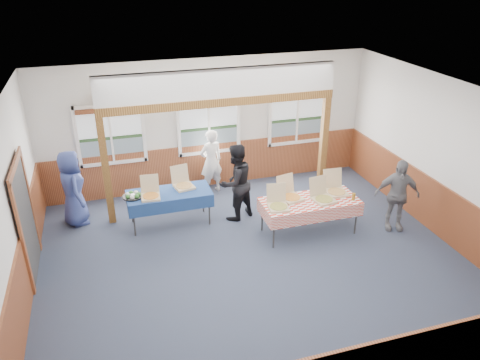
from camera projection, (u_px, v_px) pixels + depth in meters
name	position (u px, v px, depth m)	size (l,w,h in m)	color
floor	(253.00, 260.00, 8.96)	(8.00, 8.00, 0.00)	#272D3F
ceiling	(256.00, 97.00, 7.58)	(8.00, 8.00, 0.00)	white
wall_back	(209.00, 124.00, 11.29)	(8.00, 8.00, 0.00)	silver
wall_front	(354.00, 317.00, 5.25)	(8.00, 8.00, 0.00)	silver
wall_left	(9.00, 219.00, 7.22)	(8.00, 8.00, 0.00)	silver
wall_right	(444.00, 160.00, 9.32)	(8.00, 8.00, 0.00)	silver
wainscot_back	(210.00, 165.00, 11.72)	(7.98, 0.05, 1.10)	brown
wainscot_left	(25.00, 274.00, 7.68)	(0.05, 6.98, 1.10)	brown
wainscot_right	(434.00, 206.00, 9.77)	(0.05, 6.98, 1.10)	brown
cased_opening	(25.00, 221.00, 8.24)	(0.06, 1.30, 2.10)	#313131
window_left	(110.00, 131.00, 10.62)	(1.56, 0.10, 1.46)	white
window_mid	(209.00, 122.00, 11.22)	(1.56, 0.10, 1.46)	white
window_right	(297.00, 113.00, 11.83)	(1.56, 0.10, 1.46)	white
post_left	(106.00, 172.00, 9.77)	(0.15, 0.15, 2.40)	#573413
post_right	(323.00, 146.00, 11.09)	(0.15, 0.15, 2.40)	#573413
cross_beam	(221.00, 102.00, 9.87)	(5.15, 0.18, 0.18)	#573413
table_left	(169.00, 195.00, 9.92)	(1.81, 0.88, 0.76)	#313131
table_right	(310.00, 202.00, 9.59)	(2.15, 1.33, 0.76)	#313131
pizza_box_a	(151.00, 194.00, 9.67)	(0.42, 0.49, 0.41)	tan
pizza_box_b	(183.00, 184.00, 10.09)	(0.48, 0.55, 0.43)	tan
pizza_box_c	(278.00, 205.00, 9.26)	(0.46, 0.53, 0.43)	tan
pizza_box_d	(290.00, 196.00, 9.61)	(0.50, 0.57, 0.45)	tan
pizza_box_e	(323.00, 197.00, 9.54)	(0.47, 0.55, 0.44)	tan
pizza_box_f	(336.00, 190.00, 9.83)	(0.44, 0.53, 0.46)	tan
veggie_tray	(133.00, 196.00, 9.68)	(0.43, 0.43, 0.10)	black
drink_glass	(354.00, 197.00, 9.54)	(0.07, 0.07, 0.15)	#956B18
woman_white	(211.00, 161.00, 11.28)	(0.58, 0.38, 1.60)	white
woman_black	(236.00, 182.00, 10.08)	(0.84, 0.65, 1.73)	black
man_blue	(72.00, 188.00, 9.89)	(0.82, 0.53, 1.67)	#344282
person_grey	(397.00, 195.00, 9.71)	(0.92, 0.38, 1.58)	slate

